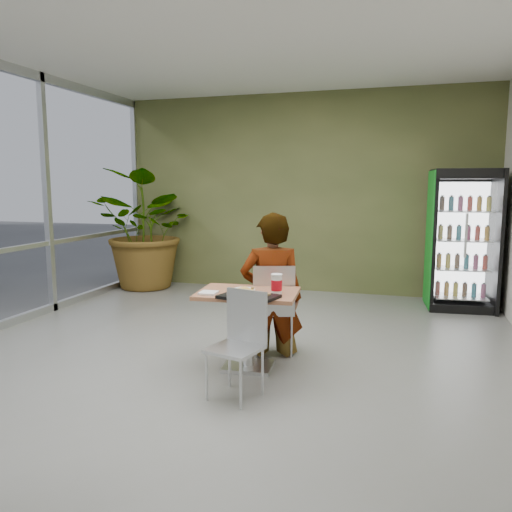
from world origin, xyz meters
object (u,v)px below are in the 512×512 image
object	(u,v)px
dining_table	(248,314)
chair_near	(241,335)
cafeteria_tray	(249,297)
potted_plant	(149,229)
chair_far	(273,303)
soda_cup	(277,284)
seated_woman	(272,299)
beverage_fridge	(462,240)

from	to	relation	value
dining_table	chair_near	bearing A→B (deg)	-78.04
cafeteria_tray	potted_plant	bearing A→B (deg)	129.85
chair_far	soda_cup	xyz separation A→B (m)	(0.15, -0.46, 0.29)
chair_far	cafeteria_tray	xyz separation A→B (m)	(-0.04, -0.69, 0.21)
chair_near	seated_woman	xyz separation A→B (m)	(-0.02, 1.05, 0.07)
chair_far	chair_near	bearing A→B (deg)	71.12
cafeteria_tray	seated_woman	bearing A→B (deg)	89.03
chair_near	seated_woman	world-z (taller)	seated_woman
chair_far	chair_near	distance (m)	1.01
soda_cup	beverage_fridge	size ratio (longest dim) A/B	0.09
chair_near	seated_woman	bearing A→B (deg)	105.63
beverage_fridge	potted_plant	distance (m)	4.89
potted_plant	soda_cup	bearing A→B (deg)	-46.19
dining_table	seated_woman	bearing A→B (deg)	77.60
dining_table	seated_woman	distance (m)	0.49
chair_far	chair_near	xyz separation A→B (m)	(-0.01, -1.01, -0.04)
chair_far	cafeteria_tray	world-z (taller)	chair_far
soda_cup	potted_plant	bearing A→B (deg)	133.81
dining_table	potted_plant	xyz separation A→B (m)	(-2.73, 3.11, 0.47)
chair_far	seated_woman	size ratio (longest dim) A/B	0.54
seated_woman	potted_plant	distance (m)	3.89
seated_woman	cafeteria_tray	bearing A→B (deg)	70.94
dining_table	soda_cup	distance (m)	0.42
chair_near	soda_cup	distance (m)	0.66
chair_near	potted_plant	size ratio (longest dim) A/B	0.44
chair_near	soda_cup	size ratio (longest dim) A/B	4.72
beverage_fridge	chair_near	bearing A→B (deg)	-124.13
chair_far	soda_cup	bearing A→B (deg)	90.01
soda_cup	potted_plant	distance (m)	4.35
cafeteria_tray	beverage_fridge	distance (m)	3.94
soda_cup	beverage_fridge	xyz separation A→B (m)	(1.88, 3.11, 0.14)
chair_near	cafeteria_tray	distance (m)	0.40
chair_near	soda_cup	bearing A→B (deg)	88.21
dining_table	seated_woman	size ratio (longest dim) A/B	0.55
seated_woman	cafeteria_tray	world-z (taller)	seated_woman
cafeteria_tray	beverage_fridge	xyz separation A→B (m)	(2.07, 3.35, 0.21)
soda_cup	potted_plant	xyz separation A→B (m)	(-3.01, 3.14, 0.16)
beverage_fridge	potted_plant	world-z (taller)	potted_plant
dining_table	cafeteria_tray	xyz separation A→B (m)	(0.09, -0.26, 0.23)
potted_plant	chair_far	bearing A→B (deg)	-43.15
chair_far	soda_cup	distance (m)	0.56
potted_plant	dining_table	bearing A→B (deg)	-48.80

